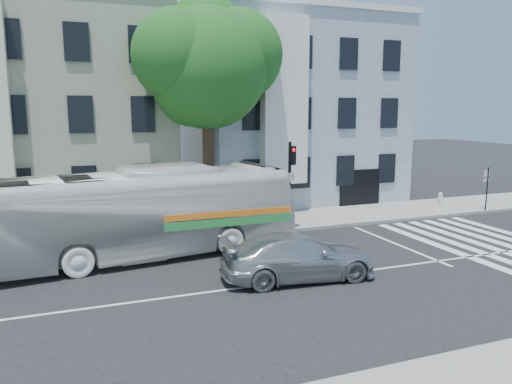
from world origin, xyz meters
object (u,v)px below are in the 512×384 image
bus (137,213)px  fire_hydrant (440,199)px  sedan (298,257)px  traffic_signal (291,175)px

bus → fire_hydrant: size_ratio=16.19×
bus → fire_hydrant: 18.01m
sedan → fire_hydrant: size_ratio=6.82×
sedan → traffic_signal: bearing=-16.7°
traffic_signal → sedan: bearing=-134.5°
bus → sedan: 6.49m
sedan → traffic_signal: 6.55m
sedan → bus: bearing=52.7°
bus → sedan: (4.69, -4.38, -0.97)m
sedan → fire_hydrant: 15.17m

